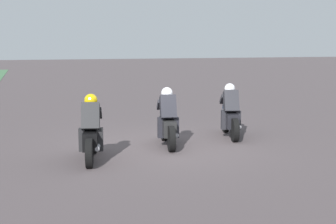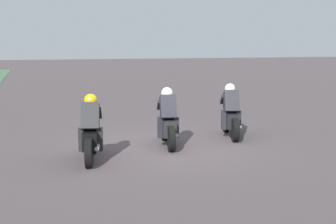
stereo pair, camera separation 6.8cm
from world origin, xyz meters
TOP-DOWN VIEW (x-y plane):
  - ground_plane at (0.00, 0.00)m, footprint 120.00×120.00m
  - rider_lane_a at (0.79, -2.08)m, footprint 2.02×0.63m
  - rider_lane_b at (0.12, -0.06)m, footprint 2.04×0.59m
  - rider_lane_c at (-0.89, 2.03)m, footprint 2.03×0.62m

SIDE VIEW (x-z plane):
  - ground_plane at x=0.00m, z-range 0.00..0.00m
  - rider_lane_a at x=0.79m, z-range -0.13..1.38m
  - rider_lane_b at x=0.12m, z-range -0.13..1.38m
  - rider_lane_c at x=-0.89m, z-range -0.13..1.38m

